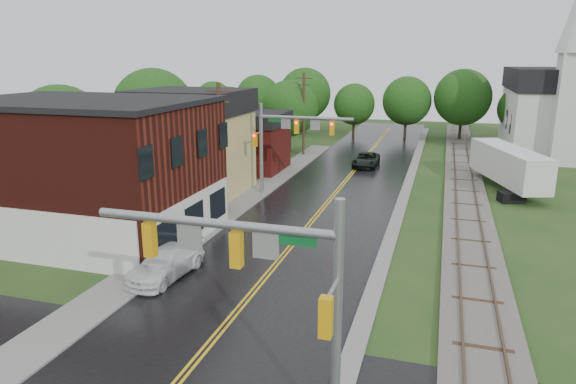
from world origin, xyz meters
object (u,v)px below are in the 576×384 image
at_px(utility_pole_b, 220,145).
at_px(suv_dark, 366,160).
at_px(church, 559,101).
at_px(brick_building, 86,168).
at_px(tree_left_a, 63,132).
at_px(tree_left_b, 155,111).
at_px(pickup_white, 166,263).
at_px(semi_trailer, 508,165).
at_px(traffic_signal_far, 287,133).
at_px(tree_left_c, 229,117).
at_px(construction_barrel, 147,279).
at_px(utility_pole_c, 304,113).
at_px(traffic_signal_near, 262,270).
at_px(tree_left_e, 291,110).

distance_m(utility_pole_b, suv_dark, 19.86).
xyz_separation_m(church, utility_pole_b, (-26.80, -31.74, -1.11)).
distance_m(brick_building, tree_left_a, 10.14).
xyz_separation_m(tree_left_b, pickup_white, (13.09, -21.32, -5.00)).
distance_m(tree_left_b, semi_trailer, 31.38).
relative_size(traffic_signal_far, pickup_white, 1.48).
height_order(traffic_signal_far, semi_trailer, traffic_signal_far).
height_order(traffic_signal_far, tree_left_a, tree_left_a).
xyz_separation_m(traffic_signal_far, tree_left_c, (-10.38, 12.90, -0.46)).
bearing_deg(semi_trailer, construction_barrel, -126.20).
height_order(brick_building, pickup_white, brick_building).
bearing_deg(utility_pole_c, utility_pole_b, -90.00).
xyz_separation_m(traffic_signal_near, utility_pole_b, (-10.27, 20.00, -0.25)).
relative_size(tree_left_b, pickup_white, 1.96).
xyz_separation_m(suv_dark, pickup_white, (-5.56, -29.32, 0.02)).
bearing_deg(traffic_signal_near, semi_trailer, 73.10).
relative_size(brick_building, suv_dark, 2.86).
relative_size(church, construction_barrel, 22.02).
relative_size(traffic_signal_near, tree_left_a, 0.85).
xyz_separation_m(traffic_signal_far, utility_pole_b, (-3.33, -5.00, -0.25)).
xyz_separation_m(traffic_signal_far, tree_left_a, (-16.38, -5.10, 0.14)).
relative_size(utility_pole_c, suv_dark, 1.80).
distance_m(church, utility_pole_b, 41.55).
distance_m(utility_pole_b, tree_left_a, 13.05).
bearing_deg(suv_dark, tree_left_a, -139.01).
distance_m(pickup_white, construction_barrel, 1.40).
bearing_deg(brick_building, utility_pole_b, 50.93).
bearing_deg(construction_barrel, tree_left_e, 95.99).
xyz_separation_m(tree_left_b, tree_left_e, (9.00, 14.00, -0.90)).
xyz_separation_m(church, tree_left_c, (-33.85, -13.84, -1.32)).
distance_m(traffic_signal_near, tree_left_a, 30.66).
xyz_separation_m(utility_pole_b, tree_left_b, (-11.05, 9.90, 1.00)).
bearing_deg(traffic_signal_near, tree_left_a, 139.53).
bearing_deg(utility_pole_c, tree_left_c, -149.80).
height_order(brick_building, church, church).
height_order(traffic_signal_far, utility_pole_c, utility_pole_c).
bearing_deg(traffic_signal_far, pickup_white, -94.48).
xyz_separation_m(utility_pole_b, utility_pole_c, (0.00, 22.00, 0.00)).
bearing_deg(tree_left_a, traffic_signal_far, 17.30).
height_order(brick_building, traffic_signal_near, brick_building).
bearing_deg(tree_left_b, semi_trailer, 4.15).
height_order(traffic_signal_near, utility_pole_c, utility_pole_c).
height_order(tree_left_b, tree_left_c, tree_left_b).
xyz_separation_m(tree_left_e, pickup_white, (4.09, -35.32, -4.09)).
xyz_separation_m(traffic_signal_near, tree_left_a, (-23.32, 19.90, 0.15)).
relative_size(tree_left_b, tree_left_e, 1.19).
bearing_deg(utility_pole_c, pickup_white, -86.50).
distance_m(suv_dark, construction_barrel, 31.22).
distance_m(utility_pole_b, utility_pole_c, 22.00).
bearing_deg(tree_left_c, church, 22.24).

